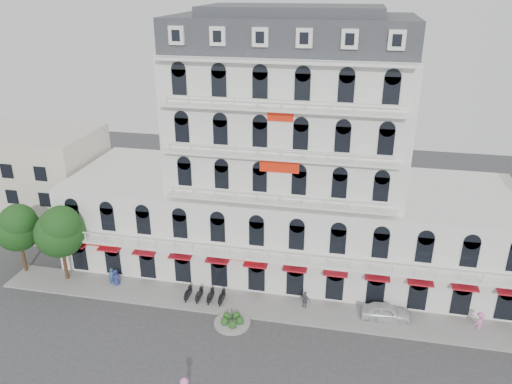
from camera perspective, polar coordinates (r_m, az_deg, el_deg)
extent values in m
plane|color=#38383A|center=(40.36, -0.56, -20.52)|extent=(120.00, 120.00, 0.00)
cube|color=gray|center=(47.12, 1.82, -13.03)|extent=(53.00, 4.00, 0.16)
cube|color=silver|center=(52.46, 3.59, -3.40)|extent=(45.00, 14.00, 9.00)
cube|color=silver|center=(48.59, 3.91, 8.30)|extent=(22.00, 12.00, 13.00)
cube|color=#2D3035|center=(47.20, 4.18, 17.73)|extent=(21.56, 11.76, 3.00)
cube|color=#2D3035|center=(47.07, 4.25, 20.03)|extent=(15.84, 8.64, 0.80)
cube|color=#AC1522|center=(46.44, 2.20, -8.55)|extent=(40.50, 1.00, 0.15)
cube|color=red|center=(43.54, 2.69, 3.12)|extent=(3.50, 0.10, 1.40)
cube|color=beige|center=(64.44, -23.51, 1.25)|extent=(14.00, 10.00, 12.00)
cylinder|color=gray|center=(45.25, -2.74, -14.72)|extent=(3.20, 3.20, 0.24)
cylinder|color=black|center=(44.78, -2.76, -13.93)|extent=(0.08, 0.08, 1.40)
sphere|color=#1E501A|center=(44.91, -1.85, -14.51)|extent=(0.70, 0.70, 0.70)
sphere|color=#1E501A|center=(45.52, -2.26, -13.93)|extent=(0.70, 0.70, 0.70)
sphere|color=#1E501A|center=(45.49, -3.32, -13.98)|extent=(0.70, 0.70, 0.70)
sphere|color=#1E501A|center=(44.87, -3.61, -14.59)|extent=(0.70, 0.70, 0.70)
sphere|color=#1E501A|center=(44.50, -2.71, -14.94)|extent=(0.70, 0.70, 0.70)
cylinder|color=#382314|center=(56.65, -25.03, -6.73)|extent=(0.36, 0.36, 3.52)
sphere|color=#113813|center=(55.25, -25.58, -3.83)|extent=(4.48, 4.48, 4.48)
sphere|color=#113813|center=(54.32, -25.52, -3.05)|extent=(3.52, 3.52, 3.52)
sphere|color=#113813|center=(55.43, -25.85, -3.06)|extent=(3.20, 3.20, 3.20)
cylinder|color=#382314|center=(53.54, -20.99, -7.65)|extent=(0.36, 0.36, 3.74)
sphere|color=#113813|center=(51.98, -21.51, -4.41)|extent=(4.76, 4.76, 4.76)
sphere|color=#113813|center=(51.03, -21.39, -3.52)|extent=(3.74, 3.74, 3.74)
sphere|color=#113813|center=(52.12, -21.82, -3.54)|extent=(3.40, 3.40, 3.40)
imported|color=silver|center=(46.86, 14.60, -13.09)|extent=(4.57, 2.12, 1.52)
imported|color=navy|center=(51.52, -15.69, -9.44)|extent=(1.04, 0.95, 1.78)
imported|color=#504F56|center=(46.72, 5.63, -12.23)|extent=(1.17, 0.78, 1.85)
imported|color=pink|center=(48.06, 24.19, -13.36)|extent=(1.34, 1.22, 1.80)
imported|color=#29547C|center=(51.67, -16.11, -9.32)|extent=(0.81, 0.68, 1.89)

